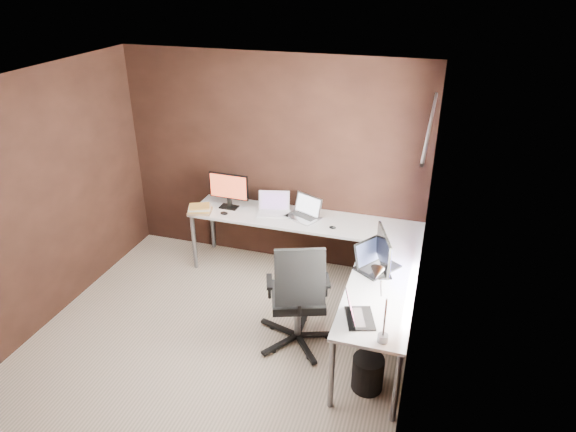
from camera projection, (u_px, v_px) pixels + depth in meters
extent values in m
cube|color=#C3AD97|center=(215.00, 345.00, 5.00)|extent=(3.60, 3.60, 0.00)
cube|color=white|center=(194.00, 87.00, 3.88)|extent=(3.60, 3.60, 0.00)
cube|color=black|center=(272.00, 162.00, 5.98)|extent=(3.60, 0.00, 2.50)
cube|color=black|center=(69.00, 376.00, 2.90)|extent=(3.60, 0.00, 2.50)
cube|color=black|center=(35.00, 206.00, 4.91)|extent=(0.00, 3.60, 2.50)
cube|color=black|center=(418.00, 265.00, 3.96)|extent=(0.00, 3.60, 2.50)
cube|color=white|center=(423.00, 222.00, 4.18)|extent=(0.00, 1.00, 1.30)
cube|color=orange|center=(407.00, 290.00, 3.66)|extent=(0.01, 0.35, 2.00)
cube|color=orange|center=(422.00, 207.00, 4.90)|extent=(0.01, 0.35, 2.00)
cylinder|color=slate|center=(431.00, 122.00, 3.82)|extent=(0.02, 1.90, 0.02)
cube|color=white|center=(304.00, 220.00, 5.83)|extent=(2.65, 0.60, 0.03)
cube|color=white|center=(381.00, 289.00, 4.60)|extent=(0.60, 1.65, 0.03)
cylinder|color=slate|center=(194.00, 242.00, 6.11)|extent=(0.05, 0.05, 0.70)
cylinder|color=slate|center=(212.00, 223.00, 6.56)|extent=(0.05, 0.05, 0.70)
cylinder|color=slate|center=(331.00, 374.00, 4.16)|extent=(0.05, 0.05, 0.70)
cylinder|color=slate|center=(396.00, 388.00, 4.03)|extent=(0.05, 0.05, 0.70)
cylinder|color=slate|center=(418.00, 253.00, 5.88)|extent=(0.05, 0.05, 0.70)
cube|color=white|center=(381.00, 280.00, 5.47)|extent=(0.42, 0.50, 0.60)
cube|color=black|center=(229.00, 207.00, 6.08)|extent=(0.22, 0.14, 0.01)
cube|color=black|center=(230.00, 202.00, 6.08)|extent=(0.05, 0.03, 0.10)
cube|color=black|center=(229.00, 186.00, 5.99)|extent=(0.48, 0.04, 0.31)
cube|color=#D74E29|center=(228.00, 187.00, 5.97)|extent=(0.45, 0.02, 0.28)
cube|color=black|center=(383.00, 273.00, 4.79)|extent=(0.18, 0.23, 0.01)
cube|color=black|center=(382.00, 269.00, 4.77)|extent=(0.04, 0.05, 0.09)
cube|color=black|center=(383.00, 249.00, 4.68)|extent=(0.19, 0.50, 0.32)
cube|color=#1413B1|center=(385.00, 249.00, 4.68)|extent=(0.16, 0.46, 0.29)
cube|color=white|center=(274.00, 213.00, 5.94)|extent=(0.41, 0.33, 0.02)
cube|color=white|center=(274.00, 200.00, 5.97)|extent=(0.36, 0.15, 0.22)
cube|color=#7F5C95|center=(274.00, 200.00, 5.96)|extent=(0.32, 0.13, 0.19)
cube|color=silver|center=(302.00, 217.00, 5.84)|extent=(0.44, 0.39, 0.02)
cube|color=silver|center=(308.00, 205.00, 5.85)|extent=(0.36, 0.22, 0.23)
cube|color=white|center=(308.00, 205.00, 5.85)|extent=(0.32, 0.18, 0.20)
cube|color=black|center=(377.00, 267.00, 4.88)|extent=(0.45, 0.49, 0.02)
cube|color=black|center=(370.00, 251.00, 4.90)|extent=(0.28, 0.37, 0.25)
cube|color=#1D223A|center=(370.00, 251.00, 4.89)|extent=(0.25, 0.32, 0.21)
cube|color=black|center=(360.00, 318.00, 4.19)|extent=(0.31, 0.37, 0.02)
cube|color=black|center=(350.00, 308.00, 4.14)|extent=(0.15, 0.32, 0.20)
cube|color=#C95886|center=(351.00, 308.00, 4.14)|extent=(0.13, 0.28, 0.17)
cube|color=#967551|center=(200.00, 211.00, 5.97)|extent=(0.31, 0.27, 0.03)
cube|color=gold|center=(200.00, 209.00, 5.96)|extent=(0.29, 0.25, 0.02)
cube|color=beige|center=(200.00, 208.00, 5.95)|extent=(0.31, 0.28, 0.02)
cube|color=gold|center=(200.00, 206.00, 5.94)|extent=(0.29, 0.26, 0.02)
ellipsoid|color=black|center=(224.00, 213.00, 5.91)|extent=(0.10, 0.07, 0.04)
ellipsoid|color=black|center=(333.00, 227.00, 5.60)|extent=(0.09, 0.07, 0.03)
cylinder|color=slate|center=(383.00, 338.00, 3.93)|extent=(0.08, 0.08, 0.06)
cylinder|color=slate|center=(385.00, 317.00, 3.84)|extent=(0.02, 0.02, 0.33)
cylinder|color=slate|center=(381.00, 289.00, 3.78)|extent=(0.02, 0.18, 0.25)
cone|color=slate|center=(377.00, 273.00, 3.82)|extent=(0.10, 0.13, 0.14)
cylinder|color=slate|center=(298.00, 317.00, 4.96)|extent=(0.06, 0.06, 0.41)
cube|color=black|center=(298.00, 297.00, 4.86)|extent=(0.63, 0.63, 0.09)
cube|color=black|center=(300.00, 277.00, 4.48)|extent=(0.46, 0.27, 0.54)
cylinder|color=black|center=(368.00, 373.00, 4.44)|extent=(0.31, 0.31, 0.32)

